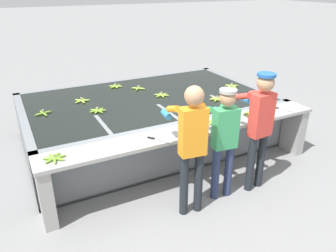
{
  "coord_description": "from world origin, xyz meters",
  "views": [
    {
      "loc": [
        -2.25,
        -3.38,
        2.78
      ],
      "look_at": [
        0.0,
        0.99,
        0.6
      ],
      "focal_mm": 35.0,
      "sensor_mm": 36.0,
      "label": 1
    }
  ],
  "objects": [
    {
      "name": "knife_1",
      "position": [
        -0.61,
        0.15,
        0.86
      ],
      "size": [
        0.24,
        0.3,
        0.02
      ],
      "color": "silver",
      "rests_on": "work_ledge"
    },
    {
      "name": "banana_bunch_ledge_2",
      "position": [
        0.41,
        0.26,
        0.87
      ],
      "size": [
        0.28,
        0.28,
        0.08
      ],
      "color": "#93BC3D",
      "rests_on": "work_ledge"
    },
    {
      "name": "banana_bunch_floating_7",
      "position": [
        1.03,
        1.09,
        0.87
      ],
      "size": [
        0.27,
        0.28,
        0.08
      ],
      "color": "#93BC3D",
      "rests_on": "wash_tank"
    },
    {
      "name": "banana_bunch_floating_3",
      "position": [
        1.76,
        1.62,
        0.87
      ],
      "size": [
        0.28,
        0.27,
        0.08
      ],
      "color": "#9EC642",
      "rests_on": "wash_tank"
    },
    {
      "name": "work_ledge",
      "position": [
        0.0,
        0.23,
        0.61
      ],
      "size": [
        4.34,
        0.45,
        0.85
      ],
      "color": "#9E9E99",
      "rests_on": "ground"
    },
    {
      "name": "wash_tank",
      "position": [
        0.0,
        1.79,
        0.42
      ],
      "size": [
        4.34,
        2.69,
        0.85
      ],
      "color": "gray",
      "rests_on": "ground"
    },
    {
      "name": "ground_plane",
      "position": [
        0.0,
        0.0,
        0.0
      ],
      "size": [
        80.0,
        80.0,
        0.0
      ],
      "primitive_type": "plane",
      "color": "gray",
      "rests_on": "ground"
    },
    {
      "name": "banana_bunch_floating_5",
      "position": [
        -1.8,
        1.79,
        0.87
      ],
      "size": [
        0.28,
        0.28,
        0.08
      ],
      "color": "#75A333",
      "rests_on": "wash_tank"
    },
    {
      "name": "knife_0",
      "position": [
        1.68,
        0.24,
        0.86
      ],
      "size": [
        0.18,
        0.33,
        0.02
      ],
      "color": "silver",
      "rests_on": "work_ledge"
    },
    {
      "name": "banana_bunch_floating_4",
      "position": [
        0.26,
        1.74,
        0.87
      ],
      "size": [
        0.28,
        0.28,
        0.08
      ],
      "color": "#8CB738",
      "rests_on": "wash_tank"
    },
    {
      "name": "banana_bunch_floating_1",
      "position": [
        -0.31,
        2.65,
        0.87
      ],
      "size": [
        0.27,
        0.28,
        0.08
      ],
      "color": "#8CB738",
      "rests_on": "wash_tank"
    },
    {
      "name": "worker_1",
      "position": [
        0.17,
        -0.27,
        0.94
      ],
      "size": [
        0.46,
        0.73,
        1.57
      ],
      "color": "navy",
      "rests_on": "ground"
    },
    {
      "name": "banana_bunch_ledge_0",
      "position": [
        1.09,
        0.24,
        0.87
      ],
      "size": [
        0.28,
        0.27,
        0.08
      ],
      "color": "#8CB738",
      "rests_on": "work_ledge"
    },
    {
      "name": "worker_0",
      "position": [
        -0.38,
        -0.38,
        1.04
      ],
      "size": [
        0.46,
        0.74,
        1.72
      ],
      "color": "#1E2328",
      "rests_on": "ground"
    },
    {
      "name": "banana_bunch_floating_2",
      "position": [
        -1.12,
        2.11,
        0.87
      ],
      "size": [
        0.28,
        0.27,
        0.08
      ],
      "color": "#9EC642",
      "rests_on": "wash_tank"
    },
    {
      "name": "banana_bunch_ledge_1",
      "position": [
        -1.9,
        0.22,
        0.87
      ],
      "size": [
        0.28,
        0.28,
        0.08
      ],
      "color": "#75A333",
      "rests_on": "work_ledge"
    },
    {
      "name": "banana_bunch_floating_6",
      "position": [
        0.03,
        2.32,
        0.87
      ],
      "size": [
        0.24,
        0.24,
        0.08
      ],
      "color": "#93BC3D",
      "rests_on": "wash_tank"
    },
    {
      "name": "worker_2",
      "position": [
        0.71,
        -0.33,
        1.05
      ],
      "size": [
        0.44,
        0.73,
        1.71
      ],
      "color": "#1E2328",
      "rests_on": "ground"
    },
    {
      "name": "banana_bunch_floating_0",
      "position": [
        -1.01,
        1.51,
        0.87
      ],
      "size": [
        0.28,
        0.28,
        0.08
      ],
      "color": "#75A333",
      "rests_on": "wash_tank"
    }
  ]
}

